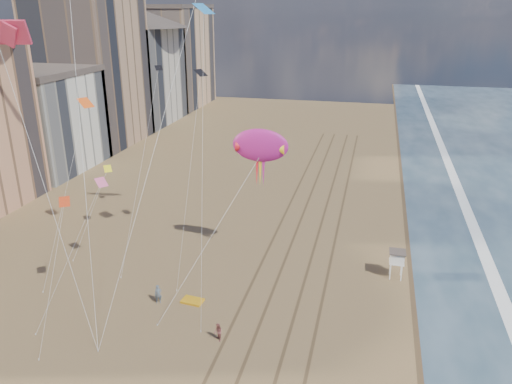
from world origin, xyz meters
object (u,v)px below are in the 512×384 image
Objects in this scene: kite_flyer_a at (158,294)px; lifeguard_stand at (397,257)px; show_kite at (260,146)px; kite_flyer_b at (218,332)px; grounded_kite at (192,301)px.

lifeguard_stand is at bearing -1.31° from kite_flyer_a.
lifeguard_stand reaches higher than kite_flyer_a.
show_kite reaches higher than kite_flyer_b.
kite_flyer_a is at bearing -157.53° from grounded_kite.
kite_flyer_a is (-7.68, -9.75, -12.52)m from show_kite.
grounded_kite is 6.61m from kite_flyer_b.
kite_flyer_a is at bearing -162.02° from kite_flyer_b.
show_kite reaches higher than lifeguard_stand.
grounded_kite is 16.67m from show_kite.
kite_flyer_a is 1.15× the size of kite_flyer_b.
lifeguard_stand is 21.34m from grounded_kite.
grounded_kite is at bearing -117.33° from show_kite.
show_kite is (-14.46, -0.50, 11.12)m from lifeguard_stand.
kite_flyer_a is 8.42m from kite_flyer_b.
show_kite is at bearing 25.62° from kite_flyer_a.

